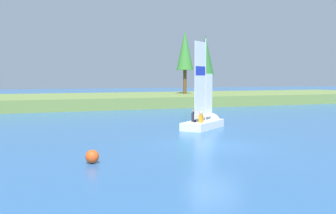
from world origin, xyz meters
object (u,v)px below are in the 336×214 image
object	(u,v)px
shoreline_tree_midleft	(185,51)
sailboat	(207,120)
shoreline_tree_centre	(205,56)
channel_buoy	(92,157)

from	to	relation	value
shoreline_tree_midleft	sailboat	distance (m)	25.71
shoreline_tree_midleft	sailboat	xyz separation A→B (m)	(-8.84, -23.36, -6.07)
shoreline_tree_centre	channel_buoy	world-z (taller)	shoreline_tree_centre
shoreline_tree_centre	sailboat	xyz separation A→B (m)	(-11.20, -22.40, -5.49)
shoreline_tree_midleft	shoreline_tree_centre	bearing A→B (deg)	-22.18
channel_buoy	shoreline_tree_midleft	bearing A→B (deg)	60.49
shoreline_tree_centre	channel_buoy	bearing A→B (deg)	-123.46
shoreline_tree_midleft	sailboat	world-z (taller)	shoreline_tree_midleft
shoreline_tree_midleft	channel_buoy	size ratio (longest dim) A/B	15.35
shoreline_tree_centre	shoreline_tree_midleft	bearing A→B (deg)	157.82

